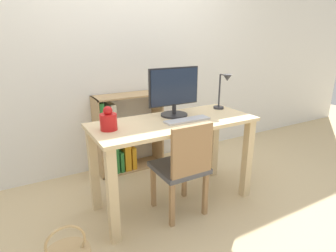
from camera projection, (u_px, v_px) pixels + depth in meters
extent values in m
plane|color=#CCB284|center=(173.00, 201.00, 2.60)|extent=(10.00, 10.00, 0.00)
cube|color=silver|center=(126.00, 51.00, 3.04)|extent=(8.00, 0.05, 2.60)
cube|color=#D8BC8C|center=(174.00, 122.00, 2.37)|extent=(1.40, 0.60, 0.03)
cube|color=#D8BC8C|center=(113.00, 197.00, 1.98)|extent=(0.07, 0.07, 0.75)
cube|color=#D8BC8C|center=(247.00, 159.00, 2.59)|extent=(0.07, 0.07, 0.75)
cube|color=#D8BC8C|center=(94.00, 170.00, 2.38)|extent=(0.07, 0.07, 0.75)
cube|color=#D8BC8C|center=(214.00, 142.00, 2.99)|extent=(0.07, 0.07, 0.75)
cylinder|color=#232326|center=(174.00, 115.00, 2.50)|extent=(0.24, 0.24, 0.02)
cylinder|color=#232326|center=(174.00, 109.00, 2.49)|extent=(0.04, 0.04, 0.09)
cube|color=#232326|center=(174.00, 87.00, 2.43)|extent=(0.48, 0.02, 0.33)
cube|color=#192338|center=(174.00, 87.00, 2.42)|extent=(0.46, 0.03, 0.31)
cube|color=#B2B2B7|center=(187.00, 120.00, 2.34)|extent=(0.40, 0.11, 0.02)
cylinder|color=red|center=(109.00, 122.00, 2.11)|extent=(0.13, 0.13, 0.12)
sphere|color=red|center=(108.00, 111.00, 2.08)|extent=(0.07, 0.07, 0.07)
cylinder|color=#2D2D33|center=(218.00, 108.00, 2.74)|extent=(0.10, 0.10, 0.02)
cylinder|color=#2D2D33|center=(219.00, 91.00, 2.69)|extent=(0.02, 0.02, 0.31)
cylinder|color=#2D2D33|center=(224.00, 75.00, 2.60)|extent=(0.01, 0.10, 0.01)
cone|color=#2D2D33|center=(227.00, 78.00, 2.57)|extent=(0.08, 0.08, 0.06)
cube|color=#4C4C51|center=(179.00, 167.00, 2.35)|extent=(0.40, 0.40, 0.04)
cube|color=#9E754C|center=(192.00, 151.00, 2.13)|extent=(0.36, 0.03, 0.40)
cube|color=#9E754C|center=(172.00, 205.00, 2.20)|extent=(0.04, 0.04, 0.39)
cube|color=#9E754C|center=(205.00, 194.00, 2.36)|extent=(0.04, 0.04, 0.39)
cube|color=#9E754C|center=(153.00, 186.00, 2.47)|extent=(0.04, 0.04, 0.39)
cube|color=#9E754C|center=(184.00, 178.00, 2.62)|extent=(0.04, 0.04, 0.39)
cube|color=tan|center=(97.00, 138.00, 2.96)|extent=(0.02, 0.28, 0.86)
cube|color=tan|center=(158.00, 127.00, 3.30)|extent=(0.02, 0.28, 0.86)
cube|color=tan|center=(131.00, 167.00, 3.26)|extent=(0.74, 0.28, 0.02)
cube|color=tan|center=(127.00, 95.00, 3.00)|extent=(0.74, 0.28, 0.02)
cube|color=tan|center=(129.00, 132.00, 3.13)|extent=(0.70, 0.28, 0.02)
cube|color=red|center=(102.00, 158.00, 3.05)|extent=(0.04, 0.24, 0.34)
cube|color=navy|center=(108.00, 161.00, 3.10)|extent=(0.06, 0.24, 0.23)
cube|color=#2D7F38|center=(114.00, 158.00, 3.12)|extent=(0.05, 0.24, 0.29)
cube|color=#2D7F38|center=(119.00, 159.00, 3.16)|extent=(0.04, 0.24, 0.23)
cube|color=orange|center=(125.00, 155.00, 3.18)|extent=(0.07, 0.24, 0.31)
cube|color=orange|center=(131.00, 156.00, 3.22)|extent=(0.05, 0.24, 0.25)
cube|color=#2D7F38|center=(100.00, 119.00, 2.92)|extent=(0.05, 0.24, 0.38)
cube|color=beige|center=(105.00, 123.00, 2.96)|extent=(0.05, 0.24, 0.29)
cube|color=beige|center=(111.00, 119.00, 2.98)|extent=(0.05, 0.24, 0.35)
torus|color=tan|center=(66.00, 243.00, 1.68)|extent=(0.24, 0.02, 0.24)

